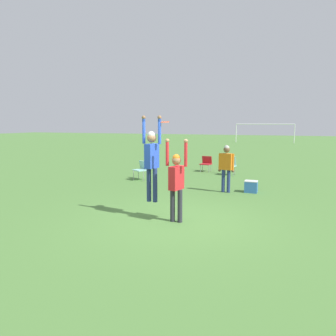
# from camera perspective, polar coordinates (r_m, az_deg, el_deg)

# --- Properties ---
(ground_plane) EXTENTS (120.00, 120.00, 0.00)m
(ground_plane) POSITION_cam_1_polar(r_m,az_deg,el_deg) (8.47, 1.01, -9.09)
(ground_plane) COLOR #4C7A38
(person_jumping) EXTENTS (0.54, 0.43, 2.24)m
(person_jumping) POSITION_cam_1_polar(r_m,az_deg,el_deg) (8.46, -2.84, 2.07)
(person_jumping) COLOR navy
(person_jumping) RESTS_ON ground_plane
(person_defending) EXTENTS (0.58, 0.47, 2.09)m
(person_defending) POSITION_cam_1_polar(r_m,az_deg,el_deg) (8.10, 1.47, -1.85)
(person_defending) COLOR #2D2D38
(person_defending) RESTS_ON ground_plane
(frisbee) EXTENTS (0.27, 0.27, 0.04)m
(frisbee) POSITION_cam_1_polar(r_m,az_deg,el_deg) (8.39, -0.67, 8.02)
(frisbee) COLOR #E04C23
(camping_chair_0) EXTENTS (0.58, 0.61, 0.77)m
(camping_chair_0) POSITION_cam_1_polar(r_m,az_deg,el_deg) (16.85, 6.67, 0.95)
(camping_chair_0) COLOR gray
(camping_chair_0) RESTS_ON ground_plane
(camping_chair_1) EXTENTS (0.75, 0.82, 0.81)m
(camping_chair_1) POSITION_cam_1_polar(r_m,az_deg,el_deg) (14.34, -4.61, -0.06)
(camping_chair_1) COLOR gray
(camping_chair_1) RESTS_ON ground_plane
(camping_chair_2) EXTENTS (0.62, 0.66, 0.88)m
(camping_chair_2) POSITION_cam_1_polar(r_m,az_deg,el_deg) (15.90, 10.73, 0.68)
(camping_chair_2) COLOR gray
(camping_chair_2) RESTS_ON ground_plane
(person_spectator_near) EXTENTS (0.58, 0.29, 1.69)m
(person_spectator_near) POSITION_cam_1_polar(r_m,az_deg,el_deg) (11.79, 10.11, 0.65)
(person_spectator_near) COLOR navy
(person_spectator_near) RESTS_ON ground_plane
(cooler_box) EXTENTS (0.45, 0.38, 0.42)m
(cooler_box) POSITION_cam_1_polar(r_m,az_deg,el_deg) (12.10, 14.27, -3.14)
(cooler_box) COLOR #336BB7
(cooler_box) RESTS_ON ground_plane
(soccer_goal) EXTENTS (7.10, 0.10, 2.35)m
(soccer_goal) POSITION_cam_1_polar(r_m,az_deg,el_deg) (42.72, 16.47, 6.73)
(soccer_goal) COLOR white
(soccer_goal) RESTS_ON ground_plane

